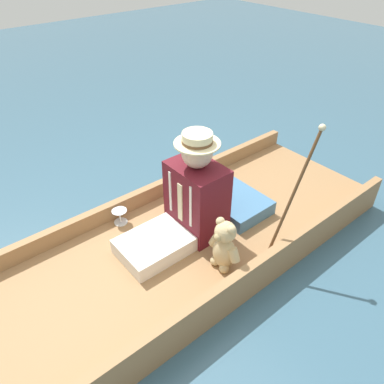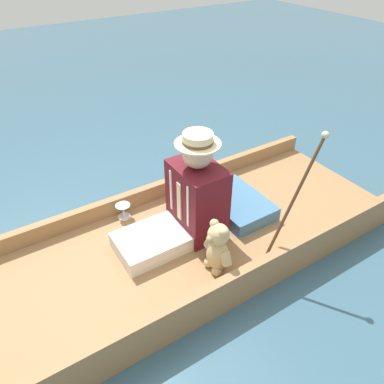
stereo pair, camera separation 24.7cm
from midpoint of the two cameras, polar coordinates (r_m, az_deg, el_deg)
ground_plane at (r=2.71m, az=-4.30°, el=-9.95°), size 16.00×16.00×0.00m
punt_boat at (r=2.65m, az=-4.38°, el=-8.66°), size 1.13×3.21×0.27m
seat_cushion at (r=2.87m, az=3.70°, el=-1.44°), size 0.54×0.38×0.11m
seated_person at (r=2.49m, az=-3.43°, el=-1.63°), size 0.39×0.74×0.76m
teddy_bear at (r=2.32m, az=1.86°, el=-8.36°), size 0.26×0.15×0.37m
wine_glass at (r=2.78m, az=-13.48°, el=-3.40°), size 0.11×0.11×0.11m
walking_cane at (r=2.34m, az=13.00°, el=1.19°), size 0.04×0.37×0.85m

